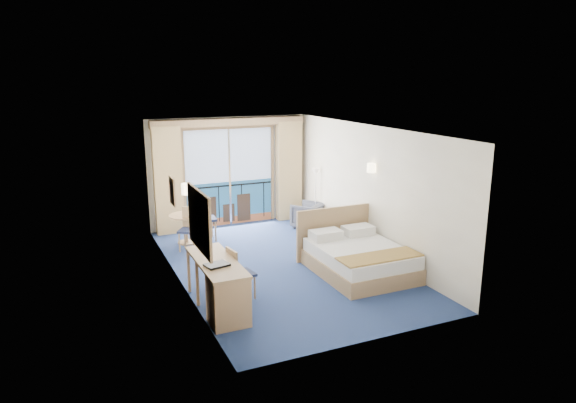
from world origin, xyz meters
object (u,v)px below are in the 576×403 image
object	(u,v)px
armchair	(308,215)
floor_lamp	(316,183)
round_table	(186,222)
table_chair_a	(202,216)
nightstand	(353,239)
table_chair_b	(190,226)
desk	(226,293)
bed	(358,257)
desk_chair	(238,271)

from	to	relation	value
armchair	floor_lamp	xyz separation A→B (m)	(0.23, 0.07, 0.79)
round_table	floor_lamp	bearing A→B (deg)	0.57
floor_lamp	table_chair_a	bearing A→B (deg)	179.79
floor_lamp	round_table	xyz separation A→B (m)	(-3.26, -0.03, -0.60)
nightstand	floor_lamp	distance (m)	2.14
table_chair_a	table_chair_b	xyz separation A→B (m)	(-0.39, -0.48, -0.07)
desk	armchair	bearing A→B (deg)	49.66
bed	desk	size ratio (longest dim) A/B	1.16
bed	table_chair_b	size ratio (longest dim) A/B	2.20
table_chair_b	table_chair_a	bearing A→B (deg)	84.78
bed	floor_lamp	distance (m)	3.29
armchair	table_chair_a	xyz separation A→B (m)	(-2.66, 0.08, 0.27)
bed	desk_chair	size ratio (longest dim) A/B	2.25
desk_chair	table_chair_a	distance (m)	3.36
bed	armchair	xyz separation A→B (m)	(0.45, 3.06, 0.02)
floor_lamp	desk_chair	world-z (taller)	floor_lamp
desk_chair	table_chair_b	bearing A→B (deg)	-6.06
round_table	armchair	bearing A→B (deg)	-0.63
table_chair_b	desk_chair	bearing A→B (deg)	-54.12
nightstand	round_table	bearing A→B (deg)	148.70
round_table	desk	bearing A→B (deg)	-94.52
bed	desk_chair	bearing A→B (deg)	-175.05
nightstand	desk	xyz separation A→B (m)	(-3.48, -2.04, 0.20)
nightstand	table_chair_b	bearing A→B (deg)	154.96
bed	armchair	bearing A→B (deg)	81.67
bed	table_chair_a	bearing A→B (deg)	125.21
nightstand	round_table	distance (m)	3.71
table_chair_a	table_chair_b	bearing A→B (deg)	144.08
desk	table_chair_b	bearing A→B (deg)	85.17
table_chair_b	floor_lamp	bearing A→B (deg)	41.68
desk_chair	table_chair_a	world-z (taller)	table_chair_a
armchair	round_table	xyz separation A→B (m)	(-3.03, 0.03, 0.18)
floor_lamp	round_table	size ratio (longest dim) A/B	1.99
nightstand	table_chair_b	world-z (taller)	table_chair_b
armchair	round_table	bearing A→B (deg)	-36.14
floor_lamp	table_chair_b	world-z (taller)	floor_lamp
desk	round_table	distance (m)	3.98
table_chair_a	table_chair_b	distance (m)	0.62
nightstand	armchair	size ratio (longest dim) A/B	0.73
nightstand	armchair	xyz separation A→B (m)	(-0.14, 1.89, 0.06)
nightstand	round_table	xyz separation A→B (m)	(-3.16, 1.92, 0.25)
bed	desk_chair	xyz separation A→B (m)	(-2.48, -0.21, 0.21)
armchair	table_chair_b	distance (m)	3.08
floor_lamp	table_chair_a	distance (m)	2.93
round_table	table_chair_a	size ratio (longest dim) A/B	0.71
table_chair_a	nightstand	bearing A→B (deg)	-122.33
desk_chair	round_table	world-z (taller)	desk_chair
table_chair_b	nightstand	bearing A→B (deg)	8.46
desk_chair	armchair	bearing A→B (deg)	-50.24
desk	table_chair_a	size ratio (longest dim) A/B	1.68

